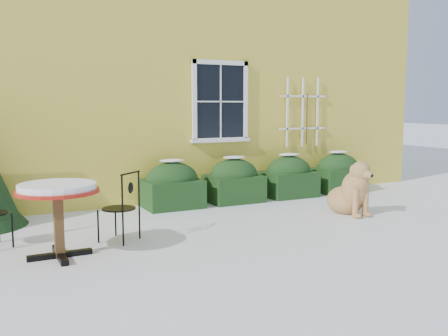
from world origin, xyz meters
TOP-DOWN VIEW (x-y plane):
  - ground at (0.00, 0.00)m, footprint 80.00×80.00m
  - house at (0.00, 7.00)m, footprint 12.40×8.40m
  - hedge_row at (1.65, 2.55)m, footprint 4.95×0.80m
  - bistro_table at (-2.67, 0.26)m, footprint 1.01×1.01m
  - patio_chair_near at (-1.77, 0.67)m, footprint 0.61×0.61m
  - dog at (2.28, 0.58)m, footprint 0.66×1.10m

SIDE VIEW (x-z plane):
  - ground at x=0.00m, z-range 0.00..0.00m
  - dog at x=2.28m, z-range -0.10..0.89m
  - hedge_row at x=1.65m, z-range -0.05..0.86m
  - patio_chair_near at x=-1.77m, z-range 0.00..0.98m
  - bistro_table at x=-2.67m, z-range 0.31..1.25m
  - house at x=0.00m, z-range 0.02..6.42m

